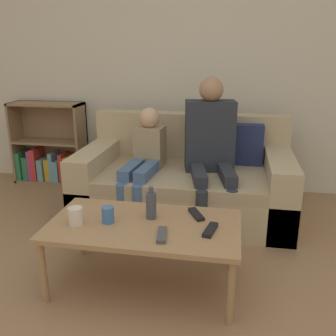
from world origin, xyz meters
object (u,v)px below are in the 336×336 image
at_px(coffee_table, 144,229).
at_px(person_child, 144,158).
at_px(couch, 186,182).
at_px(tv_remote_1, 210,230).
at_px(bookshelf, 49,152).
at_px(tv_remote_2, 196,214).
at_px(tv_remote_0, 162,235).
at_px(bottle, 151,205).
at_px(cup_near, 108,215).
at_px(cup_far, 76,216).
at_px(person_adult, 211,142).

distance_m(coffee_table, person_child, 1.02).
xyz_separation_m(couch, tv_remote_1, (0.29, -1.16, 0.15)).
distance_m(bookshelf, tv_remote_2, 2.34).
relative_size(tv_remote_0, bottle, 0.86).
relative_size(bookshelf, bottle, 4.24).
bearing_deg(couch, person_child, -156.57).
relative_size(tv_remote_1, tv_remote_2, 1.02).
relative_size(couch, cup_near, 18.29).
bearing_deg(cup_near, couch, 74.92).
relative_size(tv_remote_0, tv_remote_1, 0.99).
xyz_separation_m(cup_far, tv_remote_1, (0.78, 0.05, -0.04)).
bearing_deg(bottle, tv_remote_2, 16.96).
relative_size(cup_far, tv_remote_2, 0.61).
xyz_separation_m(tv_remote_2, bottle, (-0.26, -0.08, 0.08)).
bearing_deg(tv_remote_0, coffee_table, 126.59).
distance_m(person_adult, cup_far, 1.34).
xyz_separation_m(cup_far, tv_remote_2, (0.68, 0.24, -0.04)).
distance_m(cup_near, bottle, 0.26).
bearing_deg(person_child, tv_remote_1, -53.14).
xyz_separation_m(coffee_table, tv_remote_2, (0.29, 0.16, 0.05)).
distance_m(tv_remote_0, tv_remote_1, 0.28).
relative_size(couch, coffee_table, 1.59).
xyz_separation_m(cup_near, tv_remote_2, (0.50, 0.18, -0.04)).
height_order(person_adult, bottle, person_adult).
xyz_separation_m(tv_remote_1, tv_remote_2, (-0.10, 0.19, 0.00)).
distance_m(person_child, tv_remote_1, 1.20).
height_order(person_adult, tv_remote_1, person_adult).
height_order(couch, bottle, couch).
height_order(cup_far, tv_remote_0, cup_far).
xyz_separation_m(person_child, tv_remote_0, (0.37, -1.13, -0.10)).
xyz_separation_m(couch, cup_near, (-0.31, -1.15, 0.19)).
distance_m(cup_near, tv_remote_0, 0.37).
distance_m(tv_remote_1, tv_remote_2, 0.22).
bearing_deg(couch, coffee_table, -94.99).
xyz_separation_m(person_adult, tv_remote_0, (-0.17, -1.19, -0.24)).
distance_m(coffee_table, tv_remote_1, 0.40).
distance_m(tv_remote_2, bottle, 0.29).
distance_m(cup_far, bottle, 0.45).
bearing_deg(bookshelf, person_adult, -19.66).
height_order(tv_remote_2, bottle, bottle).
bearing_deg(tv_remote_1, tv_remote_2, 129.25).
bearing_deg(bottle, cup_near, -156.84).
bearing_deg(cup_near, tv_remote_1, -0.96).
bearing_deg(tv_remote_0, bookshelf, 123.78).
height_order(person_child, bottle, person_child).
bearing_deg(tv_remote_2, cup_near, 173.13).
bearing_deg(bottle, person_adult, 73.76).
bearing_deg(cup_near, cup_far, -161.47).
bearing_deg(tv_remote_1, bookshelf, 149.03).
relative_size(coffee_table, tv_remote_0, 6.46).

